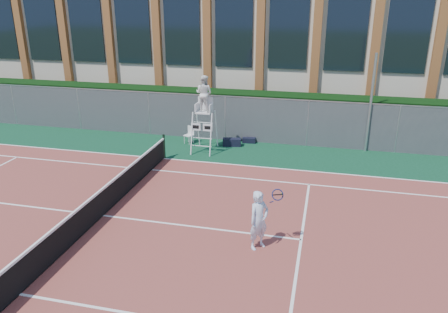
% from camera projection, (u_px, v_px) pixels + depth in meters
% --- Properties ---
extents(ground, '(120.00, 120.00, 0.00)m').
position_uv_depth(ground, '(103.00, 216.00, 14.23)').
color(ground, '#233814').
extents(apron, '(36.00, 20.00, 0.01)m').
position_uv_depth(apron, '(117.00, 203.00, 15.14)').
color(apron, '#0C381D').
rests_on(apron, ground).
extents(tennis_court, '(23.77, 10.97, 0.02)m').
position_uv_depth(tennis_court, '(103.00, 216.00, 14.23)').
color(tennis_court, brown).
rests_on(tennis_court, apron).
extents(tennis_net, '(0.10, 11.30, 1.10)m').
position_uv_depth(tennis_net, '(101.00, 202.00, 14.05)').
color(tennis_net, black).
rests_on(tennis_net, ground).
extents(fence, '(40.00, 0.06, 2.20)m').
position_uv_depth(fence, '(186.00, 116.00, 21.88)').
color(fence, '#595E60').
rests_on(fence, ground).
extents(hedge, '(40.00, 1.40, 2.20)m').
position_uv_depth(hedge, '(194.00, 110.00, 22.98)').
color(hedge, black).
rests_on(hedge, ground).
extents(building, '(45.00, 10.60, 8.22)m').
position_uv_depth(building, '(228.00, 38.00, 29.18)').
color(building, beige).
rests_on(building, ground).
extents(steel_pole, '(0.12, 0.12, 4.48)m').
position_uv_depth(steel_pole, '(371.00, 104.00, 19.48)').
color(steel_pole, '#9EA0A5').
rests_on(steel_pole, ground).
extents(umpire_chair, '(0.99, 1.52, 3.54)m').
position_uv_depth(umpire_chair, '(204.00, 96.00, 19.45)').
color(umpire_chair, white).
rests_on(umpire_chair, ground).
extents(plastic_chair, '(0.51, 0.51, 0.84)m').
position_uv_depth(plastic_chair, '(190.00, 133.00, 21.16)').
color(plastic_chair, silver).
rests_on(plastic_chair, apron).
extents(sports_bag_near, '(0.91, 0.48, 0.37)m').
position_uv_depth(sports_bag_near, '(232.00, 142.00, 20.85)').
color(sports_bag_near, black).
rests_on(sports_bag_near, apron).
extents(sports_bag_far, '(0.66, 0.34, 0.25)m').
position_uv_depth(sports_bag_far, '(249.00, 140.00, 21.32)').
color(sports_bag_far, black).
rests_on(sports_bag_far, apron).
extents(tennis_player, '(1.02, 0.82, 1.75)m').
position_uv_depth(tennis_player, '(259.00, 220.00, 12.13)').
color(tennis_player, silver).
rests_on(tennis_player, tennis_court).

